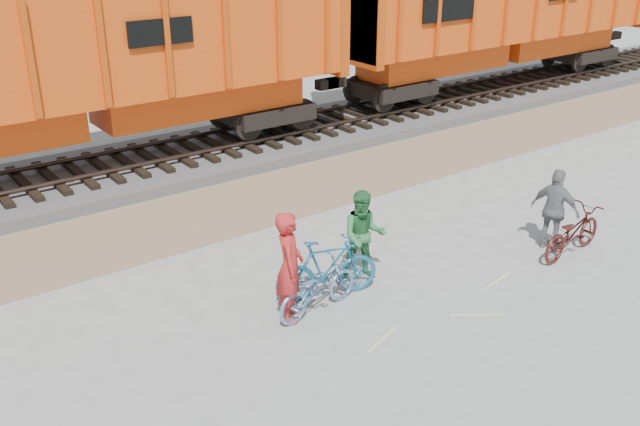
{
  "coord_description": "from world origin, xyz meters",
  "views": [
    {
      "loc": [
        -7.65,
        -8.11,
        6.46
      ],
      "look_at": [
        -0.57,
        1.5,
        1.33
      ],
      "focal_mm": 40.0,
      "sensor_mm": 36.0,
      "label": 1
    }
  ],
  "objects_px": {
    "hopper_car_center": "(81,65)",
    "hopper_car_right": "(500,14)",
    "person_man": "(364,235)",
    "bicycle_blue": "(318,288)",
    "bicycle_maroon": "(572,232)",
    "person_solo": "(290,267)",
    "person_woman": "(555,210)",
    "bicycle_teal": "(327,269)"
  },
  "relations": [
    {
      "from": "hopper_car_center",
      "to": "person_woman",
      "type": "xyz_separation_m",
      "value": [
        6.13,
        -9.3,
        -2.14
      ]
    },
    {
      "from": "bicycle_blue",
      "to": "bicycle_maroon",
      "type": "xyz_separation_m",
      "value": [
        5.41,
        -1.23,
        0.03
      ]
    },
    {
      "from": "person_solo",
      "to": "person_man",
      "type": "bearing_deg",
      "value": -44.43
    },
    {
      "from": "bicycle_maroon",
      "to": "person_man",
      "type": "xyz_separation_m",
      "value": [
        -3.99,
        1.73,
        0.38
      ]
    },
    {
      "from": "bicycle_maroon",
      "to": "person_solo",
      "type": "relative_size",
      "value": 0.95
    },
    {
      "from": "bicycle_teal",
      "to": "person_man",
      "type": "distance_m",
      "value": 1.06
    },
    {
      "from": "hopper_car_center",
      "to": "bicycle_teal",
      "type": "xyz_separation_m",
      "value": [
        1.24,
        -8.16,
        -2.43
      ]
    },
    {
      "from": "hopper_car_center",
      "to": "bicycle_teal",
      "type": "bearing_deg",
      "value": -81.33
    },
    {
      "from": "hopper_car_center",
      "to": "hopper_car_right",
      "type": "bearing_deg",
      "value": 0.0
    },
    {
      "from": "person_solo",
      "to": "person_woman",
      "type": "height_order",
      "value": "person_solo"
    },
    {
      "from": "person_woman",
      "to": "hopper_car_center",
      "type": "bearing_deg",
      "value": 20.69
    },
    {
      "from": "person_man",
      "to": "person_woman",
      "type": "bearing_deg",
      "value": 13.66
    },
    {
      "from": "person_solo",
      "to": "hopper_car_center",
      "type": "bearing_deg",
      "value": 35.96
    },
    {
      "from": "bicycle_blue",
      "to": "bicycle_teal",
      "type": "relative_size",
      "value": 0.92
    },
    {
      "from": "hopper_car_center",
      "to": "person_woman",
      "type": "height_order",
      "value": "hopper_car_center"
    },
    {
      "from": "person_woman",
      "to": "person_man",
      "type": "bearing_deg",
      "value": 58.33
    },
    {
      "from": "bicycle_maroon",
      "to": "person_man",
      "type": "distance_m",
      "value": 4.37
    },
    {
      "from": "person_solo",
      "to": "person_woman",
      "type": "distance_m",
      "value": 5.89
    },
    {
      "from": "person_solo",
      "to": "person_woman",
      "type": "xyz_separation_m",
      "value": [
        5.81,
        -0.93,
        -0.12
      ]
    },
    {
      "from": "hopper_car_center",
      "to": "hopper_car_right",
      "type": "relative_size",
      "value": 1.0
    },
    {
      "from": "hopper_car_center",
      "to": "hopper_car_right",
      "type": "distance_m",
      "value": 15.0
    },
    {
      "from": "bicycle_blue",
      "to": "person_solo",
      "type": "height_order",
      "value": "person_solo"
    },
    {
      "from": "bicycle_teal",
      "to": "person_woman",
      "type": "xyz_separation_m",
      "value": [
        4.89,
        -1.13,
        0.29
      ]
    },
    {
      "from": "bicycle_teal",
      "to": "person_man",
      "type": "relative_size",
      "value": 1.1
    },
    {
      "from": "hopper_car_right",
      "to": "person_man",
      "type": "height_order",
      "value": "hopper_car_right"
    },
    {
      "from": "bicycle_teal",
      "to": "person_man",
      "type": "bearing_deg",
      "value": -62.56
    },
    {
      "from": "bicycle_teal",
      "to": "person_solo",
      "type": "height_order",
      "value": "person_solo"
    },
    {
      "from": "bicycle_teal",
      "to": "person_solo",
      "type": "distance_m",
      "value": 1.03
    },
    {
      "from": "hopper_car_center",
      "to": "person_man",
      "type": "xyz_separation_m",
      "value": [
        2.24,
        -7.96,
        -2.14
      ]
    },
    {
      "from": "hopper_car_center",
      "to": "bicycle_blue",
      "type": "bearing_deg",
      "value": -84.47
    },
    {
      "from": "person_solo",
      "to": "hopper_car_right",
      "type": "bearing_deg",
      "value": -26.56
    },
    {
      "from": "person_woman",
      "to": "bicycle_blue",
      "type": "bearing_deg",
      "value": 68.37
    },
    {
      "from": "bicycle_blue",
      "to": "person_woman",
      "type": "distance_m",
      "value": 5.39
    },
    {
      "from": "hopper_car_center",
      "to": "bicycle_teal",
      "type": "relative_size",
      "value": 7.32
    },
    {
      "from": "bicycle_maroon",
      "to": "person_man",
      "type": "relative_size",
      "value": 1.07
    },
    {
      "from": "hopper_car_right",
      "to": "person_woman",
      "type": "distance_m",
      "value": 13.03
    },
    {
      "from": "hopper_car_center",
      "to": "hopper_car_right",
      "type": "height_order",
      "value": "same"
    },
    {
      "from": "person_man",
      "to": "person_woman",
      "type": "distance_m",
      "value": 4.11
    },
    {
      "from": "bicycle_maroon",
      "to": "person_solo",
      "type": "bearing_deg",
      "value": 72.33
    },
    {
      "from": "hopper_car_right",
      "to": "person_solo",
      "type": "distance_m",
      "value": 17.02
    },
    {
      "from": "bicycle_blue",
      "to": "bicycle_maroon",
      "type": "bearing_deg",
      "value": -111.05
    },
    {
      "from": "bicycle_maroon",
      "to": "person_man",
      "type": "bearing_deg",
      "value": 61.52
    }
  ]
}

